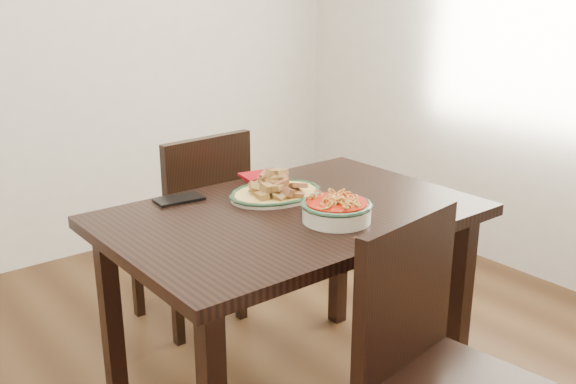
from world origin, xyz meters
TOP-DOWN VIEW (x-y plane):
  - wall_back at (0.00, 1.75)m, footprint 3.50×0.10m
  - wall_right at (1.75, 0.00)m, footprint 0.10×3.50m
  - dining_table at (0.07, -0.07)m, footprint 1.24×0.83m
  - chair_far at (0.10, 0.63)m, footprint 0.45×0.45m
  - chair_near at (0.05, -0.73)m, footprint 0.47×0.47m
  - fish_plate at (0.12, 0.08)m, footprint 0.35×0.27m
  - noodle_bowl at (0.12, -0.24)m, footprint 0.23×0.23m
  - smartphone at (-0.18, 0.26)m, footprint 0.18×0.11m
  - napkin at (0.22, 0.31)m, footprint 0.16×0.14m

SIDE VIEW (x-z plane):
  - chair_far at x=0.10m, z-range 0.05..0.94m
  - chair_near at x=0.05m, z-range 0.05..0.94m
  - dining_table at x=0.07m, z-range 0.28..1.03m
  - smartphone at x=-0.18m, z-range 0.75..0.76m
  - napkin at x=0.22m, z-range 0.75..0.76m
  - noodle_bowl at x=0.12m, z-range 0.75..0.84m
  - fish_plate at x=0.12m, z-range 0.74..0.85m
  - wall_back at x=0.00m, z-range 0.00..2.60m
  - wall_right at x=1.75m, z-range 0.00..2.60m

